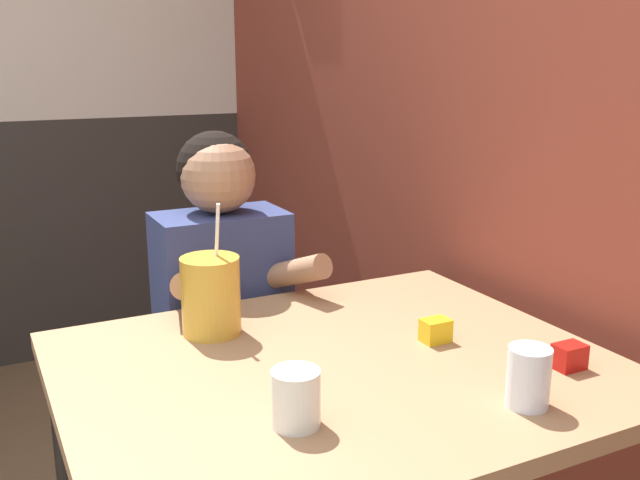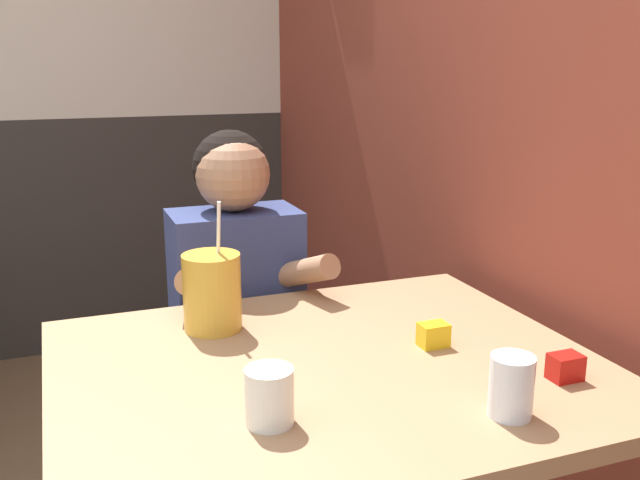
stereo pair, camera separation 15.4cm
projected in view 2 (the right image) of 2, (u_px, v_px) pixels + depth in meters
name	position (u px, v px, depth m)	size (l,w,h in m)	color
brick_wall_right	(401.00, 62.00, 2.35)	(0.08, 4.44, 2.70)	brown
main_table	(328.00, 393.00, 1.43)	(1.06, 0.88, 0.78)	#93704C
person_seated	(238.00, 336.00, 1.97)	(0.42, 0.40, 1.18)	navy
cocktail_pitcher	(212.00, 292.00, 1.57)	(0.13, 0.13, 0.29)	gold
glass_near_pitcher	(511.00, 386.00, 1.20)	(0.08, 0.08, 0.11)	silver
glass_center	(269.00, 396.00, 1.17)	(0.08, 0.08, 0.10)	silver
condiment_ketchup	(565.00, 367.00, 1.34)	(0.06, 0.04, 0.05)	#B7140F
condiment_mustard	(433.00, 335.00, 1.49)	(0.06, 0.04, 0.05)	yellow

